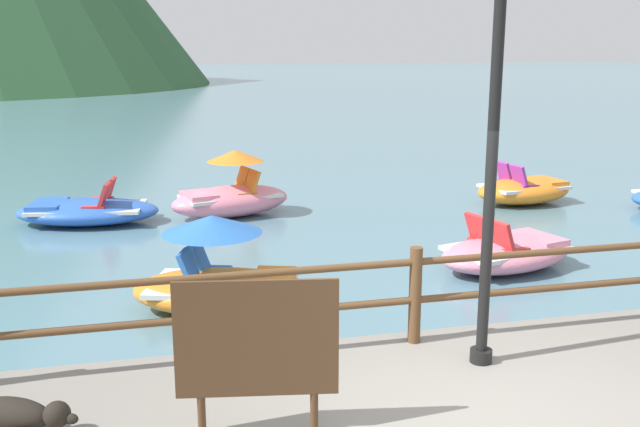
# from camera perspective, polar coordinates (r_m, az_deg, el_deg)

# --- Properties ---
(ground_plane) EXTENTS (200.00, 200.00, 0.00)m
(ground_plane) POSITION_cam_1_polar(r_m,az_deg,el_deg) (44.67, -10.78, 8.83)
(ground_plane) COLOR slate
(dock_railing) EXTENTS (23.92, 0.12, 0.95)m
(dock_railing) POSITION_cam_1_polar(r_m,az_deg,el_deg) (6.87, 7.64, -5.71)
(dock_railing) COLOR brown
(dock_railing) RESTS_ON promenade_dock
(lamp_post) EXTENTS (0.28, 0.28, 4.51)m
(lamp_post) POSITION_cam_1_polar(r_m,az_deg,el_deg) (6.16, 13.99, 11.94)
(lamp_post) COLOR black
(lamp_post) RESTS_ON promenade_dock
(sign_board) EXTENTS (1.17, 0.24, 1.19)m
(sign_board) POSITION_cam_1_polar(r_m,az_deg,el_deg) (5.20, -5.09, -10.13)
(sign_board) COLOR beige
(sign_board) RESTS_ON promenade_dock
(dog_resting) EXTENTS (0.97, 0.59, 0.26)m
(dog_resting) POSITION_cam_1_polar(r_m,az_deg,el_deg) (5.93, -22.84, -14.57)
(dog_resting) COLOR black
(dog_resting) RESTS_ON promenade_dock
(pedal_boat_1) EXTENTS (2.76, 1.75, 0.81)m
(pedal_boat_1) POSITION_cam_1_polar(r_m,az_deg,el_deg) (13.83, -18.14, 0.21)
(pedal_boat_1) COLOR blue
(pedal_boat_1) RESTS_ON ground
(pedal_boat_2) EXTENTS (2.57, 1.72, 1.28)m
(pedal_boat_2) POSITION_cam_1_polar(r_m,az_deg,el_deg) (13.81, -7.13, 1.51)
(pedal_boat_2) COLOR pink
(pedal_boat_2) RESTS_ON ground
(pedal_boat_3) EXTENTS (2.54, 1.91, 1.21)m
(pedal_boat_3) POSITION_cam_1_polar(r_m,az_deg,el_deg) (8.88, -7.82, -5.21)
(pedal_boat_3) COLOR orange
(pedal_boat_3) RESTS_ON ground
(pedal_boat_4) EXTENTS (2.28, 1.55, 0.86)m
(pedal_boat_4) POSITION_cam_1_polar(r_m,az_deg,el_deg) (15.46, 16.00, 1.82)
(pedal_boat_4) COLOR orange
(pedal_boat_4) RESTS_ON ground
(pedal_boat_6) EXTENTS (2.42, 1.75, 0.83)m
(pedal_boat_6) POSITION_cam_1_polar(r_m,az_deg,el_deg) (10.80, 14.69, -3.01)
(pedal_boat_6) COLOR pink
(pedal_boat_6) RESTS_ON ground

